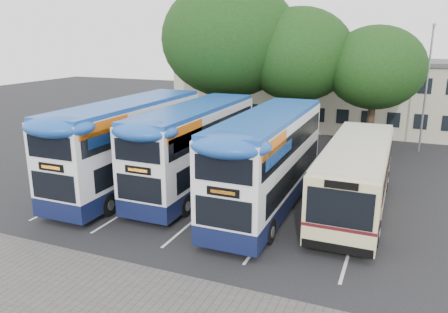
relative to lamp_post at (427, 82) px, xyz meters
The scene contains 11 objects.
ground 21.46m from the lamp_post, 106.72° to the right, with size 120.00×120.00×0.00m, color black.
bay_lines 18.57m from the lamp_post, 123.08° to the right, with size 14.12×11.00×0.01m.
depot_building 9.43m from the lamp_post, 130.53° to the left, with size 32.40×8.40×6.20m.
lamp_post is the anchor object (origin of this frame).
tree_left 14.40m from the lamp_post, 166.96° to the right, with size 10.06×10.06×12.27m.
tree_mid 9.22m from the lamp_post, 163.47° to the right, with size 7.84×7.84×10.25m.
tree_right 4.32m from the lamp_post, 143.94° to the right, with size 6.64×6.64×8.97m.
bus_dd_left 21.14m from the lamp_post, 135.51° to the right, with size 2.82×11.63×4.85m.
bus_dd_mid 18.00m from the lamp_post, 130.43° to the right, with size 2.70×11.14×4.64m.
bus_dd_right 16.52m from the lamp_post, 115.82° to the right, with size 2.74×11.29×4.70m.
bus_single 13.89m from the lamp_post, 103.43° to the right, with size 2.83×11.13×3.32m.
Camera 1 is at (4.65, -14.21, 8.21)m, focal length 35.00 mm.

